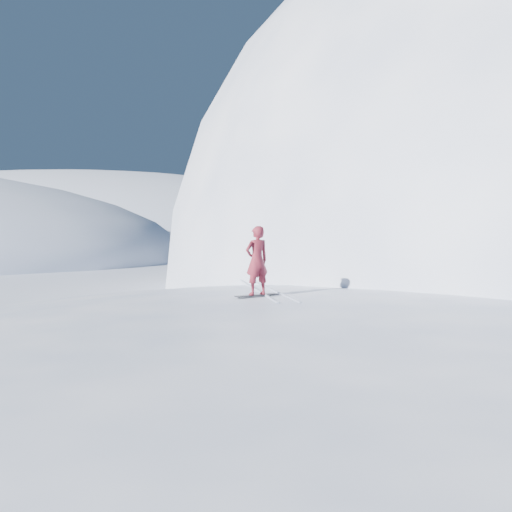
{
  "coord_description": "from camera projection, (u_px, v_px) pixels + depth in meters",
  "views": [
    {
      "loc": [
        -2.29,
        -10.56,
        4.31
      ],
      "look_at": [
        -1.9,
        4.87,
        3.5
      ],
      "focal_mm": 35.0,
      "sensor_mm": 36.0,
      "label": 1
    }
  ],
  "objects": [
    {
      "name": "ground",
      "position": [
        349.0,
        428.0,
        10.83
      ],
      "size": [
        400.0,
        400.0,
        0.0
      ],
      "primitive_type": "plane",
      "color": "white",
      "rests_on": "ground"
    },
    {
      "name": "near_ridge",
      "position": [
        362.0,
        385.0,
        13.85
      ],
      "size": [
        36.0,
        28.0,
        4.8
      ],
      "primitive_type": "ellipsoid",
      "color": "white",
      "rests_on": "ground"
    },
    {
      "name": "far_ridge_c",
      "position": [
        86.0,
        248.0,
        119.62
      ],
      "size": [
        140.0,
        90.0,
        36.0
      ],
      "primitive_type": "ellipsoid",
      "color": "white",
      "rests_on": "ground"
    },
    {
      "name": "snowboarder",
      "position": [
        257.0,
        260.0,
        14.46
      ],
      "size": [
        0.87,
        0.77,
        2.0
      ],
      "primitive_type": "imported",
      "rotation": [
        0.0,
        0.0,
        3.65
      ],
      "color": "maroon",
      "rests_on": "snowboard"
    },
    {
      "name": "board_tracks",
      "position": [
        264.0,
        289.0,
        15.99
      ],
      "size": [
        1.65,
        5.93,
        0.04
      ],
      "color": "silver",
      "rests_on": "ground"
    },
    {
      "name": "wind_bumps",
      "position": [
        310.0,
        396.0,
        12.93
      ],
      "size": [
        16.0,
        14.4,
        1.0
      ],
      "color": "white",
      "rests_on": "ground"
    },
    {
      "name": "snowboard",
      "position": [
        257.0,
        295.0,
        14.51
      ],
      "size": [
        1.32,
        0.89,
        0.02
      ],
      "primitive_type": "cube",
      "rotation": [
        0.0,
        0.0,
        0.51
      ],
      "color": "black",
      "rests_on": "near_ridge"
    },
    {
      "name": "peak_shoulder",
      "position": [
        441.0,
        299.0,
        31.05
      ],
      "size": [
        28.0,
        24.0,
        18.0
      ],
      "primitive_type": "ellipsoid",
      "color": "white",
      "rests_on": "ground"
    }
  ]
}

